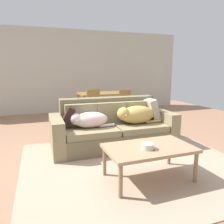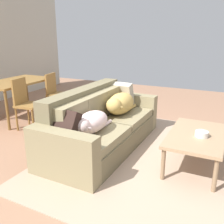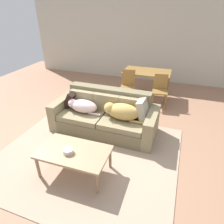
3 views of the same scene
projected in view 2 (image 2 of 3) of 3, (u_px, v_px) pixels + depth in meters
The scene contains 12 objects.
ground_plane at pixel (113, 154), 3.66m from camera, with size 10.00×10.00×0.00m, color #9B6F54.
area_rug at pixel (159, 158), 3.55m from camera, with size 3.27×2.88×0.01m, color tan.
couch at pixel (100, 126), 3.84m from camera, with size 2.28×1.00×0.89m.
dog_on_left_cushion at pixel (91, 122), 3.31m from camera, with size 0.77×0.35×0.27m.
dog_on_right_cushion at pixel (120, 104), 4.05m from camera, with size 0.86×0.38×0.34m.
throw_pillow_by_left_arm at pixel (63, 126), 3.07m from camera, with size 0.12×0.40×0.40m, color black.
throw_pillow_by_right_arm at pixel (121, 95), 4.48m from camera, with size 0.14×0.45×0.45m, color #B1A894.
coffee_table at pixel (196, 137), 3.23m from camera, with size 1.13×0.67×0.45m.
bowl_on_coffee_table at pixel (202, 134), 3.13m from camera, with size 0.16×0.16×0.07m, color silver.
dining_table at pixel (17, 84), 5.07m from camera, with size 1.37×0.84×0.77m.
dining_chair_near_left at pixel (26, 101), 4.52m from camera, with size 0.45×0.45×0.92m.
dining_chair_near_right at pixel (56, 92), 5.30m from camera, with size 0.44×0.44×0.88m.
Camera 2 is at (-2.99, -1.42, 1.69)m, focal length 40.40 mm.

